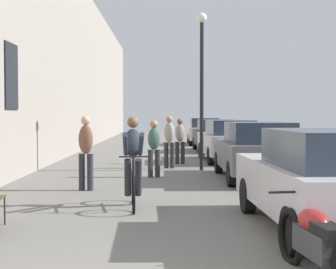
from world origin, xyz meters
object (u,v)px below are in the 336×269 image
(pedestrian_near, at_px, (86,148))
(parked_car_nearest, at_px, (323,179))
(parked_car_fourth, at_px, (214,135))
(cyclist_on_bicycle, at_px, (133,164))
(pedestrian_far, at_px, (169,139))
(parked_motorcycle, at_px, (318,243))
(pedestrian_furthest, at_px, (180,138))
(parked_car_third, at_px, (228,140))
(parked_car_fifth, at_px, (204,131))
(parked_car_second, at_px, (256,150))
(street_lamp, at_px, (202,71))
(pedestrian_mid, at_px, (154,145))

(pedestrian_near, bearing_deg, parked_car_nearest, -46.00)
(parked_car_nearest, bearing_deg, parked_car_fourth, 89.79)
(cyclist_on_bicycle, distance_m, pedestrian_near, 2.47)
(pedestrian_far, height_order, parked_motorcycle, pedestrian_far)
(pedestrian_furthest, xyz_separation_m, parked_car_third, (1.81, 0.91, -0.11))
(pedestrian_far, distance_m, parked_car_fourth, 8.03)
(pedestrian_furthest, bearing_deg, parked_car_nearest, -80.60)
(pedestrian_far, bearing_deg, parked_car_fifth, 80.77)
(parked_car_nearest, bearing_deg, pedestrian_furthest, 99.40)
(pedestrian_furthest, bearing_deg, parked_car_second, -67.39)
(parked_car_nearest, bearing_deg, cyclist_on_bicycle, 143.89)
(pedestrian_far, height_order, parked_car_second, pedestrian_far)
(street_lamp, xyz_separation_m, parked_car_third, (1.20, 2.99, -2.31))
(cyclist_on_bicycle, bearing_deg, pedestrian_far, 83.83)
(pedestrian_furthest, bearing_deg, parked_car_fifth, 81.53)
(street_lamp, relative_size, parked_motorcycle, 2.29)
(street_lamp, height_order, parked_car_third, street_lamp)
(pedestrian_furthest, distance_m, parked_motorcycle, 13.05)
(parked_car_fourth, distance_m, parked_car_fifth, 5.62)
(pedestrian_furthest, relative_size, parked_motorcycle, 0.76)
(parked_car_fifth, xyz_separation_m, parked_motorcycle, (-0.76, -24.90, -0.39))
(pedestrian_furthest, distance_m, parked_car_second, 4.88)
(street_lamp, distance_m, parked_car_second, 3.58)
(parked_car_fifth, bearing_deg, pedestrian_mid, -99.43)
(street_lamp, height_order, parked_car_second, street_lamp)
(street_lamp, height_order, parked_car_nearest, street_lamp)
(parked_car_second, bearing_deg, parked_motorcycle, -95.80)
(cyclist_on_bicycle, distance_m, parked_motorcycle, 4.97)
(cyclist_on_bicycle, height_order, parked_car_fourth, cyclist_on_bicycle)
(parked_car_second, bearing_deg, parked_car_third, 90.73)
(cyclist_on_bicycle, distance_m, parked_car_nearest, 3.63)
(parked_car_second, distance_m, parked_motorcycle, 8.55)
(pedestrian_far, height_order, parked_car_fourth, pedestrian_far)
(pedestrian_near, bearing_deg, pedestrian_mid, 58.76)
(parked_car_second, xyz_separation_m, parked_car_third, (-0.07, 5.42, -0.01))
(pedestrian_mid, bearing_deg, pedestrian_near, -121.24)
(pedestrian_far, distance_m, parked_car_nearest, 9.51)
(pedestrian_mid, height_order, street_lamp, street_lamp)
(pedestrian_furthest, height_order, parked_motorcycle, pedestrian_furthest)
(pedestrian_near, xyz_separation_m, parked_car_third, (4.18, 7.32, -0.17))
(pedestrian_far, relative_size, parked_car_second, 0.39)
(pedestrian_near, bearing_deg, cyclist_on_bicycle, -60.68)
(parked_car_nearest, distance_m, parked_car_third, 11.61)
(parked_car_third, bearing_deg, pedestrian_near, -119.72)
(pedestrian_far, bearing_deg, parked_car_nearest, -76.83)
(pedestrian_near, height_order, parked_car_fourth, pedestrian_near)
(parked_motorcycle, bearing_deg, pedestrian_far, 96.95)
(parked_car_third, bearing_deg, parked_motorcycle, -93.27)
(pedestrian_near, distance_m, pedestrian_mid, 2.93)
(street_lamp, bearing_deg, pedestrian_furthest, 106.28)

